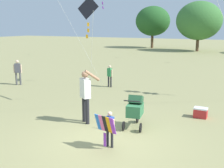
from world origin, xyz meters
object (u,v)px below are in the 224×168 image
at_px(child_with_butterfly_kite, 109,126).
at_px(person_adult_flyer, 86,92).
at_px(kite_adult_black, 88,11).
at_px(stroller, 135,108).
at_px(cooler_box, 201,113).
at_px(person_red_shirt, 18,70).
at_px(person_sitting_far, 110,74).

height_order(child_with_butterfly_kite, person_adult_flyer, person_adult_flyer).
height_order(person_adult_flyer, kite_adult_black, kite_adult_black).
bearing_deg(stroller, cooler_box, 48.03).
xyz_separation_m(person_red_shirt, person_sitting_far, (4.59, 1.76, -0.12)).
bearing_deg(child_with_butterfly_kite, person_adult_flyer, 139.27).
xyz_separation_m(child_with_butterfly_kite, person_sitting_far, (-3.34, 6.45, 0.08)).
distance_m(person_adult_flyer, person_red_shirt, 7.23).
height_order(person_sitting_far, cooler_box, person_sitting_far).
xyz_separation_m(child_with_butterfly_kite, kite_adult_black, (-2.48, 3.07, 3.07)).
xyz_separation_m(person_adult_flyer, person_sitting_far, (-1.80, 5.12, -0.37)).
height_order(person_adult_flyer, person_red_shirt, person_adult_flyer).
bearing_deg(person_adult_flyer, stroller, 13.40).
xyz_separation_m(stroller, kite_adult_black, (-2.50, 1.37, 3.05)).
distance_m(person_sitting_far, cooler_box, 5.83).
bearing_deg(kite_adult_black, person_adult_flyer, -61.68).
bearing_deg(cooler_box, person_red_shirt, 173.33).
bearing_deg(child_with_butterfly_kite, person_red_shirt, 149.42).
bearing_deg(person_red_shirt, child_with_butterfly_kite, -30.58).
relative_size(stroller, person_red_shirt, 0.84).
relative_size(person_adult_flyer, cooler_box, 3.98).
bearing_deg(kite_adult_black, stroller, -28.60).
distance_m(kite_adult_black, cooler_box, 5.46).
height_order(stroller, cooler_box, stroller).
xyz_separation_m(person_red_shirt, cooler_box, (9.63, -1.13, -0.61)).
distance_m(person_red_shirt, person_sitting_far, 4.92).
bearing_deg(stroller, person_sitting_far, 125.35).
xyz_separation_m(stroller, person_sitting_far, (-3.37, 4.75, 0.06)).
distance_m(child_with_butterfly_kite, person_adult_flyer, 2.08).
bearing_deg(person_red_shirt, kite_adult_black, -16.55).
bearing_deg(cooler_box, kite_adult_black, -173.24).
bearing_deg(person_red_shirt, person_adult_flyer, -27.73).
distance_m(kite_adult_black, person_sitting_far, 4.59).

